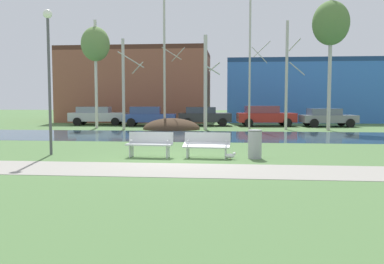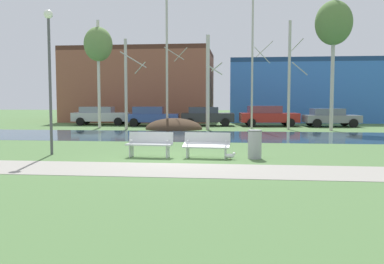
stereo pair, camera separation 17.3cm
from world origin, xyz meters
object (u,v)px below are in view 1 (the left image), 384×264
trash_bin (255,144)px  parked_van_nearest_silver (98,115)px  bench_left (150,144)px  parked_suv_fifth_grey (327,117)px  seagull (230,156)px  streetlamp (49,58)px  parked_wagon_fourth_red (265,116)px  parked_sedan_second_blue (149,116)px  bench_right (207,144)px  parked_hatch_third_dark (204,116)px

trash_bin → parked_van_nearest_silver: (-11.56, 18.20, 0.28)m
bench_left → parked_suv_fifth_grey: (9.98, 17.81, 0.26)m
seagull → streetlamp: streetlamp is taller
parked_wagon_fourth_red → parked_suv_fifth_grey: bearing=-3.0°
streetlamp → parked_van_nearest_silver: size_ratio=1.12×
parked_sedan_second_blue → parked_suv_fifth_grey: 13.56m
parked_wagon_fourth_red → parked_suv_fifth_grey: 4.61m
bench_left → bench_right: bearing=0.0°
streetlamp → parked_wagon_fourth_red: bearing=62.9°
streetlamp → parked_hatch_third_dark: size_ratio=1.24×
parked_wagon_fourth_red → parked_sedan_second_blue: bearing=-175.2°
bench_left → streetlamp: streetlamp is taller
bench_left → streetlamp: bearing=175.9°
streetlamp → parked_hatch_third_dark: (4.36, 17.78, -2.71)m
bench_left → bench_right: (2.00, 0.00, 0.00)m
bench_left → parked_hatch_third_dark: bearing=87.9°
parked_van_nearest_silver → parked_suv_fifth_grey: parked_van_nearest_silver is taller
bench_left → trash_bin: (3.64, 0.00, 0.04)m
bench_right → trash_bin: (1.64, 0.00, 0.04)m
bench_right → trash_bin: 1.64m
parked_hatch_third_dark → parked_suv_fifth_grey: parked_hatch_third_dark is taller
bench_left → bench_right: size_ratio=1.00×
streetlamp → parked_sedan_second_blue: 17.24m
streetlamp → parked_wagon_fourth_red: streetlamp is taller
parked_wagon_fourth_red → parked_hatch_third_dark: bearing=-180.0°
bench_left → parked_suv_fifth_grey: parked_suv_fifth_grey is taller
bench_right → parked_suv_fifth_grey: size_ratio=0.39×
streetlamp → seagull: bearing=-5.1°
streetlamp → parked_sedan_second_blue: size_ratio=1.25×
parked_van_nearest_silver → bench_right: bearing=-61.4°
bench_right → parked_sedan_second_blue: parked_sedan_second_blue is taller
streetlamp → parked_van_nearest_silver: (-4.21, 17.94, -2.71)m
parked_van_nearest_silver → streetlamp: bearing=-76.8°
bench_right → parked_wagon_fourth_red: parked_wagon_fourth_red is taller
trash_bin → parked_wagon_fourth_red: (1.73, 18.05, 0.31)m
bench_left → parked_van_nearest_silver: (-7.92, 18.20, 0.31)m
bench_left → parked_wagon_fourth_red: parked_wagon_fourth_red is taller
bench_left → parked_wagon_fourth_red: 18.84m
trash_bin → parked_suv_fifth_grey: bearing=70.4°
streetlamp → bench_left: bearing=-4.1°
trash_bin → parked_van_nearest_silver: bearing=122.4°
bench_right → trash_bin: size_ratio=1.66×
parked_van_nearest_silver → parked_hatch_third_dark: bearing=-1.0°
parked_hatch_third_dark → parked_sedan_second_blue: bearing=-169.9°
bench_right → parked_hatch_third_dark: size_ratio=0.39×
parked_wagon_fourth_red → streetlamp: bearing=-117.1°
streetlamp → parked_hatch_third_dark: bearing=76.2°
trash_bin → parked_van_nearest_silver: size_ratio=0.21×
trash_bin → parked_wagon_fourth_red: parked_wagon_fourth_red is taller
bench_left → trash_bin: trash_bin is taller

